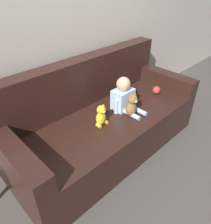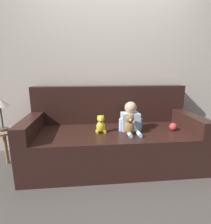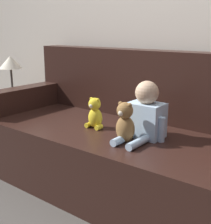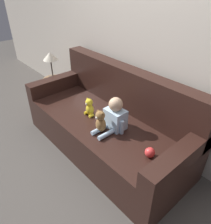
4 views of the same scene
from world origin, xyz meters
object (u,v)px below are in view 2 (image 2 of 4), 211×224
(couch, at_px, (112,137))
(side_table, at_px, (1,115))
(person_baby, at_px, (131,119))
(plush_toy_side, at_px, (101,125))
(toy_ball, at_px, (173,127))
(teddy_bear_brown, at_px, (129,124))

(couch, relative_size, side_table, 2.42)
(couch, xyz_separation_m, person_baby, (0.21, -0.10, 0.28))
(person_baby, bearing_deg, side_table, 174.41)
(plush_toy_side, relative_size, toy_ball, 2.29)
(plush_toy_side, height_order, toy_ball, plush_toy_side)
(couch, height_order, toy_ball, couch)
(plush_toy_side, distance_m, side_table, 1.23)
(couch, xyz_separation_m, toy_ball, (0.75, -0.16, 0.17))
(couch, relative_size, person_baby, 5.88)
(person_baby, height_order, side_table, side_table)
(teddy_bear_brown, bearing_deg, toy_ball, 9.14)
(toy_ball, height_order, side_table, side_table)
(toy_ball, bearing_deg, person_baby, 174.00)
(person_baby, bearing_deg, plush_toy_side, -172.95)
(person_baby, relative_size, side_table, 0.41)
(person_baby, bearing_deg, toy_ball, -6.00)
(couch, distance_m, teddy_bear_brown, 0.39)
(teddy_bear_brown, distance_m, toy_ball, 0.60)
(couch, bearing_deg, teddy_bear_brown, -56.80)
(couch, xyz_separation_m, teddy_bear_brown, (0.16, -0.25, 0.25))
(plush_toy_side, bearing_deg, side_table, 170.57)
(teddy_bear_brown, height_order, side_table, side_table)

